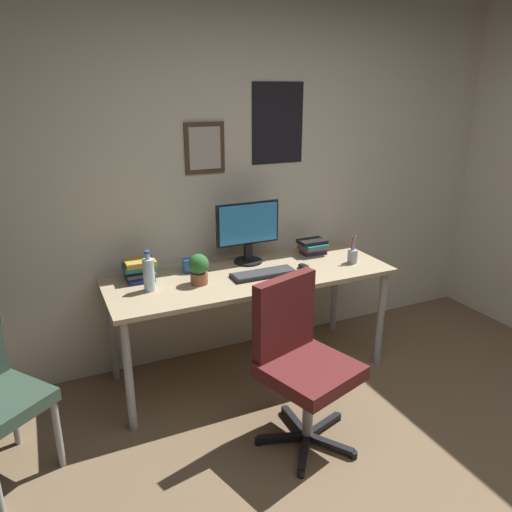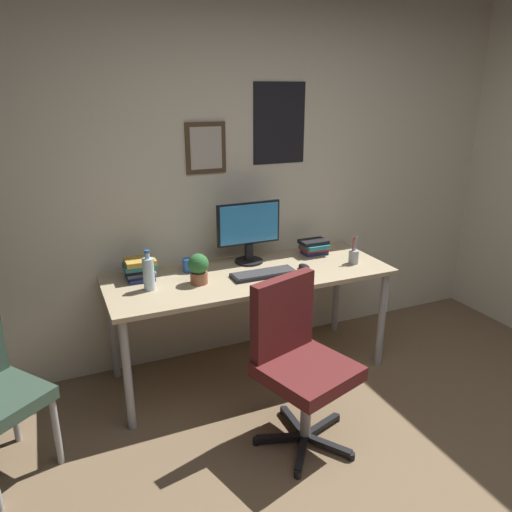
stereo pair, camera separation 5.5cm
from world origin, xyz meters
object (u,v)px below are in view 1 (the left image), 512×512
object	(u,v)px
coffee_mug_near	(188,265)
pen_cup	(353,255)
office_chair	(299,355)
water_bottle	(149,274)
keyboard	(263,274)
potted_plant	(199,268)
monitor	(248,230)
book_stack_left	(313,246)
computer_mouse	(304,267)
book_stack_right	(139,269)

from	to	relation	value
coffee_mug_near	pen_cup	bearing A→B (deg)	-15.59
office_chair	water_bottle	xyz separation A→B (m)	(-0.65, 0.72, 0.33)
keyboard	water_bottle	xyz separation A→B (m)	(-0.74, 0.07, 0.09)
water_bottle	keyboard	bearing A→B (deg)	-5.09
keyboard	potted_plant	xyz separation A→B (m)	(-0.43, 0.04, 0.09)
office_chair	pen_cup	bearing A→B (deg)	38.84
office_chair	monitor	bearing A→B (deg)	83.64
monitor	book_stack_left	size ratio (longest dim) A/B	2.09
office_chair	computer_mouse	size ratio (longest dim) A/B	8.64
coffee_mug_near	potted_plant	distance (m)	0.24
book_stack_right	office_chair	bearing A→B (deg)	-54.41
coffee_mug_near	office_chair	bearing A→B (deg)	-69.91
monitor	pen_cup	distance (m)	0.76
water_bottle	pen_cup	distance (m)	1.42
potted_plant	keyboard	bearing A→B (deg)	-5.55
keyboard	pen_cup	xyz separation A→B (m)	(0.68, -0.04, 0.04)
potted_plant	pen_cup	bearing A→B (deg)	-4.05
monitor	coffee_mug_near	xyz separation A→B (m)	(-0.44, -0.01, -0.19)
computer_mouse	potted_plant	distance (m)	0.74
monitor	potted_plant	xyz separation A→B (m)	(-0.44, -0.24, -0.13)
monitor	book_stack_left	xyz separation A→B (m)	(0.51, -0.03, -0.18)
water_bottle	book_stack_left	size ratio (longest dim) A/B	1.15
office_chair	potted_plant	distance (m)	0.84
computer_mouse	monitor	bearing A→B (deg)	134.74
office_chair	computer_mouse	world-z (taller)	office_chair
computer_mouse	water_bottle	distance (m)	1.04
office_chair	book_stack_right	bearing A→B (deg)	125.59
monitor	book_stack_right	size ratio (longest dim) A/B	2.27
monitor	pen_cup	size ratio (longest dim) A/B	2.30
monitor	computer_mouse	distance (m)	0.46
potted_plant	book_stack_left	bearing A→B (deg)	12.31
pen_cup	book_stack_right	xyz separation A→B (m)	(-1.43, 0.31, 0.02)
keyboard	water_bottle	size ratio (longest dim) A/B	1.70
book_stack_right	keyboard	bearing A→B (deg)	-19.69
office_chair	potted_plant	size ratio (longest dim) A/B	4.87
keyboard	pen_cup	size ratio (longest dim) A/B	2.15
keyboard	potted_plant	world-z (taller)	potted_plant
coffee_mug_near	pen_cup	size ratio (longest dim) A/B	0.55
monitor	keyboard	xyz separation A→B (m)	(-0.01, -0.28, -0.23)
potted_plant	pen_cup	xyz separation A→B (m)	(1.11, -0.08, -0.05)
water_bottle	pen_cup	size ratio (longest dim) A/B	1.26
monitor	book_stack_left	bearing A→B (deg)	-3.57
computer_mouse	book_stack_left	world-z (taller)	book_stack_left
coffee_mug_near	computer_mouse	bearing A→B (deg)	-20.95
office_chair	coffee_mug_near	distance (m)	1.02
coffee_mug_near	book_stack_right	world-z (taller)	book_stack_right
keyboard	water_bottle	bearing A→B (deg)	174.91
office_chair	water_bottle	distance (m)	1.02
computer_mouse	pen_cup	size ratio (longest dim) A/B	0.55
potted_plant	computer_mouse	bearing A→B (deg)	-3.85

